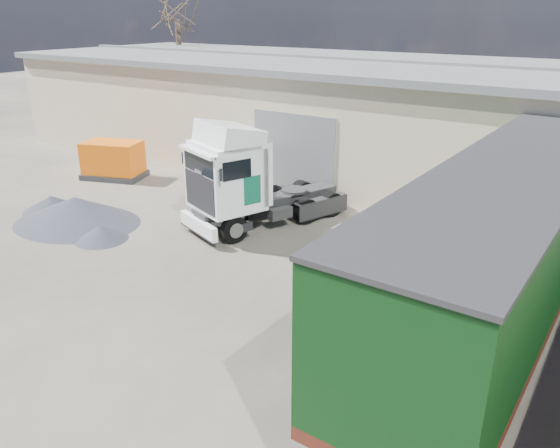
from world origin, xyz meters
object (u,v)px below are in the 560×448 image
Objects in this scene: tractor_unit at (245,183)px; panel_van at (230,188)px; box_trailer at (507,237)px; orange_skip at (113,162)px; bare_tree at (176,5)px.

panel_van is (-1.51, 0.98, -0.72)m from tractor_unit.
box_trailer is 4.14× the size of orange_skip.
box_trailer is at bearing -32.54° from bare_tree.
tractor_unit is 9.39m from orange_skip.
box_trailer reaches higher than orange_skip.
bare_tree is at bearing 148.69° from box_trailer.
orange_skip is (-7.70, 0.60, -0.22)m from panel_van.
tractor_unit is at bearing 166.49° from box_trailer.
tractor_unit reaches higher than orange_skip.
bare_tree is 1.50× the size of tractor_unit.
box_trailer is at bearing -42.35° from panel_van.
box_trailer is (9.59, -2.52, 1.01)m from tractor_unit.
tractor_unit is 1.94m from panel_van.
panel_van is at bearing -41.23° from bare_tree.
box_trailer is 11.77m from panel_van.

